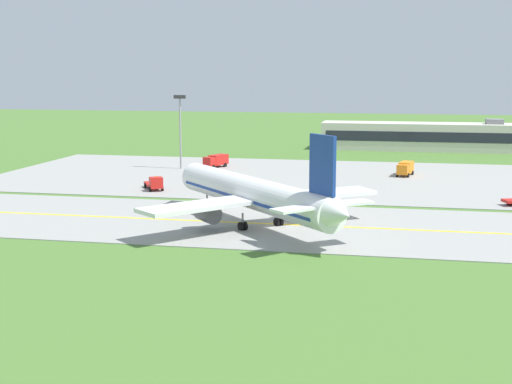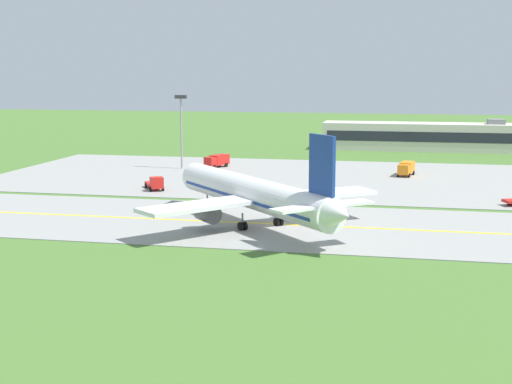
{
  "view_description": "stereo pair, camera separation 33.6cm",
  "coord_description": "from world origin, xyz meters",
  "px_view_note": "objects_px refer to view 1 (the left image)",
  "views": [
    {
      "loc": [
        15.36,
        -90.1,
        19.49
      ],
      "look_at": [
        -3.44,
        0.99,
        4.0
      ],
      "focal_mm": 51.34,
      "sensor_mm": 36.0,
      "label": 1
    },
    {
      "loc": [
        15.69,
        -90.03,
        19.49
      ],
      "look_at": [
        -3.44,
        0.99,
        4.0
      ],
      "focal_mm": 51.34,
      "sensor_mm": 36.0,
      "label": 2
    }
  ],
  "objects_px": {
    "service_truck_fuel": "(405,168)",
    "service_truck_baggage": "(216,160)",
    "airplane_lead": "(255,194)",
    "service_truck_pushback": "(155,184)",
    "apron_light_mast": "(180,122)"
  },
  "relations": [
    {
      "from": "service_truck_baggage",
      "to": "apron_light_mast",
      "type": "xyz_separation_m",
      "value": [
        -6.45,
        -3.02,
        7.79
      ]
    },
    {
      "from": "service_truck_baggage",
      "to": "apron_light_mast",
      "type": "bearing_deg",
      "value": -154.89
    },
    {
      "from": "airplane_lead",
      "to": "apron_light_mast",
      "type": "xyz_separation_m",
      "value": [
        -25.6,
        50.4,
        5.19
      ]
    },
    {
      "from": "service_truck_pushback",
      "to": "apron_light_mast",
      "type": "relative_size",
      "value": 0.45
    },
    {
      "from": "service_truck_baggage",
      "to": "service_truck_pushback",
      "type": "distance_m",
      "value": 29.65
    },
    {
      "from": "airplane_lead",
      "to": "apron_light_mast",
      "type": "distance_m",
      "value": 56.77
    },
    {
      "from": "service_truck_fuel",
      "to": "service_truck_pushback",
      "type": "xyz_separation_m",
      "value": [
        -40.19,
        -25.33,
        -0.35
      ]
    },
    {
      "from": "service_truck_pushback",
      "to": "service_truck_baggage",
      "type": "bearing_deg",
      "value": 84.96
    },
    {
      "from": "service_truck_baggage",
      "to": "airplane_lead",
      "type": "bearing_deg",
      "value": -70.28
    },
    {
      "from": "airplane_lead",
      "to": "service_truck_fuel",
      "type": "bearing_deg",
      "value": 69.47
    },
    {
      "from": "service_truck_pushback",
      "to": "airplane_lead",
      "type": "bearing_deg",
      "value": -47.68
    },
    {
      "from": "service_truck_fuel",
      "to": "service_truck_baggage",
      "type": "bearing_deg",
      "value": 173.61
    },
    {
      "from": "airplane_lead",
      "to": "service_truck_pushback",
      "type": "height_order",
      "value": "airplane_lead"
    },
    {
      "from": "service_truck_fuel",
      "to": "apron_light_mast",
      "type": "height_order",
      "value": "apron_light_mast"
    },
    {
      "from": "airplane_lead",
      "to": "service_truck_baggage",
      "type": "height_order",
      "value": "airplane_lead"
    }
  ]
}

